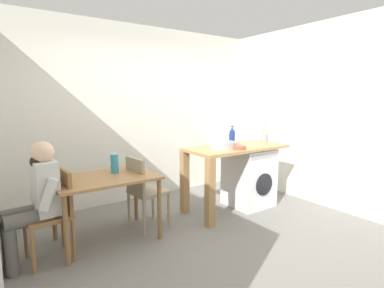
% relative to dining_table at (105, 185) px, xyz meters
% --- Properties ---
extents(ground_plane, '(5.46, 5.46, 0.00)m').
position_rel_dining_table_xyz_m(ground_plane, '(0.94, -0.58, -0.64)').
color(ground_plane, slate).
extents(wall_back, '(4.60, 0.10, 2.70)m').
position_rel_dining_table_xyz_m(wall_back, '(0.94, 1.17, 0.71)').
color(wall_back, silver).
rests_on(wall_back, ground_plane).
extents(wall_counter_side, '(0.10, 3.80, 2.70)m').
position_rel_dining_table_xyz_m(wall_counter_side, '(3.09, -0.58, 0.71)').
color(wall_counter_side, silver).
rests_on(wall_counter_side, ground_plane).
extents(dining_table, '(1.10, 0.76, 0.74)m').
position_rel_dining_table_xyz_m(dining_table, '(0.00, 0.00, 0.00)').
color(dining_table, '#9E7042').
rests_on(dining_table, ground_plane).
extents(chair_person_seat, '(0.43, 0.43, 0.90)m').
position_rel_dining_table_xyz_m(chair_person_seat, '(-0.55, -0.09, -0.14)').
color(chair_person_seat, olive).
rests_on(chair_person_seat, ground_plane).
extents(chair_opposite, '(0.44, 0.44, 0.90)m').
position_rel_dining_table_xyz_m(chair_opposite, '(0.48, 0.04, -0.14)').
color(chair_opposite, gray).
rests_on(chair_opposite, ground_plane).
extents(seated_person, '(0.51, 0.52, 1.20)m').
position_rel_dining_table_xyz_m(seated_person, '(-0.71, -0.11, 0.03)').
color(seated_person, '#595651').
rests_on(seated_person, ground_plane).
extents(kitchen_counter, '(1.50, 0.68, 0.92)m').
position_rel_dining_table_xyz_m(kitchen_counter, '(1.67, -0.10, 0.12)').
color(kitchen_counter, tan).
rests_on(kitchen_counter, ground_plane).
extents(washing_machine, '(0.60, 0.61, 0.86)m').
position_rel_dining_table_xyz_m(washing_machine, '(2.14, -0.11, -0.21)').
color(washing_machine, silver).
rests_on(washing_machine, ground_plane).
extents(sink_basin, '(0.38, 0.38, 0.09)m').
position_rel_dining_table_xyz_m(sink_basin, '(1.61, -0.10, 0.32)').
color(sink_basin, '#9EA0A5').
rests_on(sink_basin, kitchen_counter).
extents(tap, '(0.02, 0.02, 0.28)m').
position_rel_dining_table_xyz_m(tap, '(1.61, 0.08, 0.42)').
color(tap, '#B2B2B7').
rests_on(tap, kitchen_counter).
extents(bottle_tall_green, '(0.08, 0.08, 0.29)m').
position_rel_dining_table_xyz_m(bottle_tall_green, '(1.90, 0.02, 0.41)').
color(bottle_tall_green, navy).
rests_on(bottle_tall_green, kitchen_counter).
extents(bottle_squat_brown, '(0.06, 0.06, 0.21)m').
position_rel_dining_table_xyz_m(bottle_squat_brown, '(1.99, 0.15, 0.37)').
color(bottle_squat_brown, '#19592D').
rests_on(bottle_squat_brown, kitchen_counter).
extents(mixing_bowl, '(0.18, 0.18, 0.05)m').
position_rel_dining_table_xyz_m(mixing_bowl, '(1.74, -0.30, 0.30)').
color(mixing_bowl, '#D84C38').
rests_on(mixing_bowl, kitchen_counter).
extents(utensil_crock, '(0.11, 0.11, 0.30)m').
position_rel_dining_table_xyz_m(utensil_crock, '(2.51, -0.05, 0.35)').
color(utensil_crock, gray).
rests_on(utensil_crock, kitchen_counter).
extents(vase, '(0.09, 0.09, 0.22)m').
position_rel_dining_table_xyz_m(vase, '(0.15, 0.10, 0.21)').
color(vase, teal).
rests_on(vase, dining_table).
extents(scissors, '(0.15, 0.06, 0.01)m').
position_rel_dining_table_xyz_m(scissors, '(1.83, -0.20, 0.28)').
color(scissors, '#B2B2B7').
rests_on(scissors, kitchen_counter).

